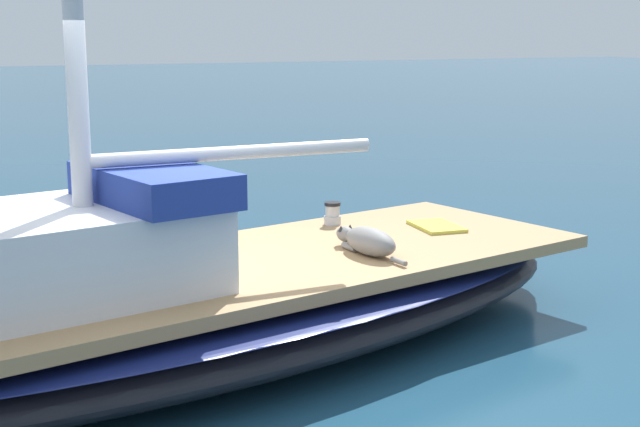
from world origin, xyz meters
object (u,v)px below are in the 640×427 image
at_px(sailboat_main, 202,312).
at_px(deck_winch, 332,214).
at_px(deck_towel, 437,226).
at_px(dog_grey, 368,241).
at_px(mooring_buoy, 79,239).

height_order(sailboat_main, deck_winch, deck_winch).
xyz_separation_m(deck_winch, deck_towel, (-0.55, -0.79, -0.08)).
distance_m(deck_winch, deck_towel, 0.97).
height_order(dog_grey, deck_towel, dog_grey).
distance_m(dog_grey, deck_towel, 1.21).
bearing_deg(mooring_buoy, dog_grey, -155.39).
relative_size(deck_winch, deck_towel, 0.38).
relative_size(dog_grey, deck_winch, 4.54).
height_order(sailboat_main, deck_towel, deck_towel).
height_order(deck_winch, mooring_buoy, deck_winch).
bearing_deg(deck_towel, sailboat_main, 101.78).
relative_size(sailboat_main, dog_grey, 7.96).
xyz_separation_m(sailboat_main, deck_winch, (1.06, -1.64, 0.42)).
bearing_deg(sailboat_main, dog_grey, -93.77).
height_order(sailboat_main, mooring_buoy, sailboat_main).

